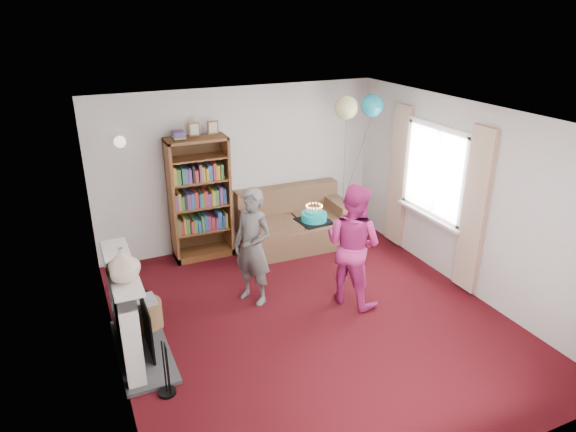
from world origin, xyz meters
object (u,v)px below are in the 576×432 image
person_striped (253,247)px  person_magenta (353,245)px  birthday_cake (314,217)px  bookcase (199,199)px  sofa (293,224)px

person_striped → person_magenta: bearing=34.6°
person_striped → birthday_cake: person_striped is taller
bookcase → person_striped: 1.60m
birthday_cake → person_striped: bearing=162.1°
person_striped → person_magenta: (1.15, -0.52, 0.03)m
sofa → birthday_cake: (-0.46, -1.59, 0.80)m
bookcase → person_magenta: (1.40, -2.10, -0.11)m
bookcase → person_magenta: size_ratio=1.29×
sofa → person_magenta: 1.93m
person_magenta → bookcase: bearing=5.7°
sofa → birthday_cake: size_ratio=4.48×
person_striped → birthday_cake: 0.86m
person_magenta → sofa: bearing=-29.4°
bookcase → birthday_cake: bearing=-61.4°
bookcase → person_striped: bookcase is taller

